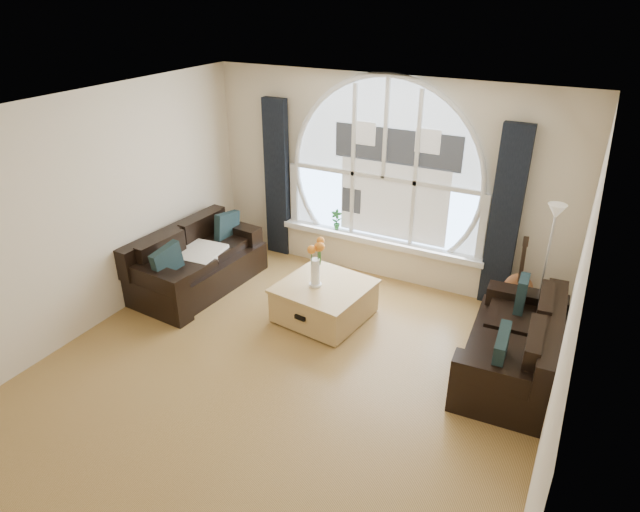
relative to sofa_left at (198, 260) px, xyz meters
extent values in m
cube|color=brown|center=(1.98, -1.21, -0.40)|extent=(5.00, 5.50, 0.01)
cube|color=silver|center=(1.98, -1.21, 2.30)|extent=(5.00, 5.50, 0.01)
cube|color=beige|center=(1.98, 1.54, 0.95)|extent=(5.00, 0.01, 2.70)
cube|color=beige|center=(-0.52, -1.21, 0.95)|extent=(0.01, 5.50, 2.70)
cube|color=beige|center=(4.48, -1.21, 0.95)|extent=(0.01, 5.50, 2.70)
cube|color=silver|center=(4.18, -1.21, 1.95)|extent=(0.92, 5.50, 0.72)
cube|color=silver|center=(1.98, 1.51, 1.23)|extent=(2.60, 0.06, 2.15)
cube|color=white|center=(1.98, 1.44, 0.11)|extent=(2.90, 0.22, 0.08)
cube|color=white|center=(1.98, 1.48, 1.23)|extent=(2.76, 0.08, 2.15)
cube|color=silver|center=(2.13, 1.50, 1.10)|extent=(1.70, 0.02, 1.50)
cube|color=black|center=(0.38, 1.42, 0.75)|extent=(0.35, 0.12, 2.30)
cube|color=black|center=(3.58, 1.42, 0.75)|extent=(0.35, 0.12, 2.30)
cube|color=black|center=(0.00, 0.00, 0.00)|extent=(1.04, 1.87, 0.81)
cube|color=black|center=(4.04, 0.04, 0.00)|extent=(0.96, 1.77, 0.77)
cube|color=tan|center=(1.83, 0.09, -0.15)|extent=(1.12, 1.12, 0.49)
cube|color=silver|center=(0.05, 0.00, 0.10)|extent=(0.59, 0.59, 0.10)
cube|color=white|center=(1.75, 0.03, 0.44)|extent=(0.24, 0.24, 0.70)
cube|color=#B2B2B2|center=(4.15, 0.95, 0.40)|extent=(0.24, 0.24, 1.60)
cube|color=#99562E|center=(3.88, 1.33, 0.13)|extent=(0.41, 0.32, 1.06)
imported|color=#1E6023|center=(1.33, 1.44, 0.30)|extent=(0.18, 0.14, 0.29)
camera|label=1|loc=(4.42, -4.98, 3.29)|focal=30.76mm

